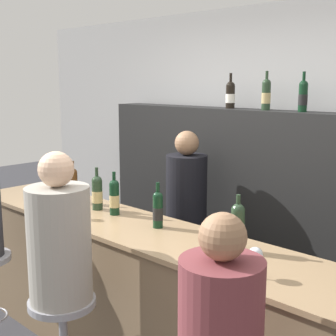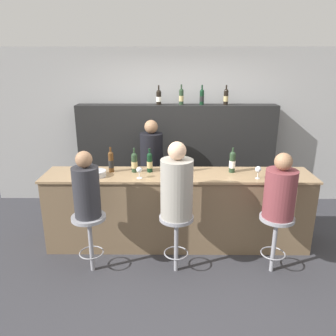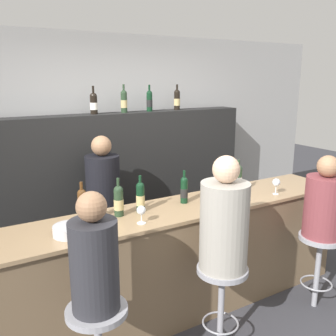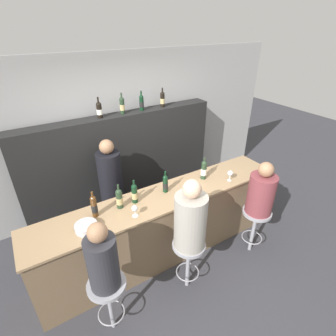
{
  "view_description": "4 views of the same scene",
  "coord_description": "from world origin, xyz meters",
  "px_view_note": "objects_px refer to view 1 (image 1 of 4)",
  "views": [
    {
      "loc": [
        2.14,
        -1.72,
        1.96
      ],
      "look_at": [
        0.2,
        0.33,
        1.43
      ],
      "focal_mm": 50.0,
      "sensor_mm": 36.0,
      "label": 1
    },
    {
      "loc": [
        -0.1,
        -3.67,
        2.38
      ],
      "look_at": [
        -0.13,
        0.18,
        1.12
      ],
      "focal_mm": 35.0,
      "sensor_mm": 36.0,
      "label": 2
    },
    {
      "loc": [
        -1.7,
        -2.31,
        2.11
      ],
      "look_at": [
        -0.15,
        0.28,
        1.38
      ],
      "focal_mm": 40.0,
      "sensor_mm": 36.0,
      "label": 3
    },
    {
      "loc": [
        -1.4,
        -2.07,
        2.96
      ],
      "look_at": [
        0.1,
        0.34,
        1.36
      ],
      "focal_mm": 28.0,
      "sensor_mm": 36.0,
      "label": 4
    }
  ],
  "objects_px": {
    "wine_bottle_counter_2": "(114,197)",
    "bar_stool_middle": "(63,324)",
    "wine_glass_1": "(255,256)",
    "guest_seated_right": "(221,317)",
    "wine_bottle_backbar_2": "(303,96)",
    "wine_bottle_counter_0": "(73,185)",
    "wine_bottle_counter_4": "(238,227)",
    "wine_bottle_counter_3": "(158,209)",
    "wine_bottle_backbar_1": "(266,94)",
    "metal_bowl": "(44,198)",
    "guest_seated_middle": "(59,238)",
    "bartender": "(186,228)",
    "wine_glass_0": "(77,204)",
    "wine_bottle_counter_1": "(97,192)",
    "wine_bottle_backbar_0": "(230,95)"
  },
  "relations": [
    {
      "from": "guest_seated_middle",
      "to": "bartender",
      "type": "bearing_deg",
      "value": 103.51
    },
    {
      "from": "wine_bottle_counter_2",
      "to": "wine_bottle_counter_4",
      "type": "distance_m",
      "value": 1.07
    },
    {
      "from": "wine_glass_0",
      "to": "bartender",
      "type": "xyz_separation_m",
      "value": [
        0.09,
        1.05,
        -0.4
      ]
    },
    {
      "from": "guest_seated_right",
      "to": "wine_bottle_counter_2",
      "type": "bearing_deg",
      "value": 154.96
    },
    {
      "from": "wine_bottle_counter_1",
      "to": "bar_stool_middle",
      "type": "relative_size",
      "value": 0.45
    },
    {
      "from": "guest_seated_middle",
      "to": "wine_bottle_counter_4",
      "type": "bearing_deg",
      "value": 43.4
    },
    {
      "from": "wine_glass_0",
      "to": "guest_seated_right",
      "type": "height_order",
      "value": "guest_seated_right"
    },
    {
      "from": "wine_bottle_counter_3",
      "to": "metal_bowl",
      "type": "bearing_deg",
      "value": -171.05
    },
    {
      "from": "wine_bottle_counter_3",
      "to": "wine_bottle_counter_4",
      "type": "xyz_separation_m",
      "value": [
        0.63,
        -0.0,
        0.02
      ]
    },
    {
      "from": "wine_bottle_backbar_2",
      "to": "guest_seated_right",
      "type": "height_order",
      "value": "wine_bottle_backbar_2"
    },
    {
      "from": "metal_bowl",
      "to": "guest_seated_middle",
      "type": "height_order",
      "value": "guest_seated_middle"
    },
    {
      "from": "wine_bottle_counter_2",
      "to": "bar_stool_middle",
      "type": "bearing_deg",
      "value": -63.88
    },
    {
      "from": "guest_seated_middle",
      "to": "wine_glass_0",
      "type": "bearing_deg",
      "value": 135.2
    },
    {
      "from": "wine_bottle_counter_1",
      "to": "wine_bottle_backbar_0",
      "type": "xyz_separation_m",
      "value": [
        0.28,
        1.26,
        0.7
      ]
    },
    {
      "from": "wine_bottle_backbar_1",
      "to": "wine_bottle_counter_1",
      "type": "bearing_deg",
      "value": -116.8
    },
    {
      "from": "wine_bottle_counter_2",
      "to": "guest_seated_right",
      "type": "xyz_separation_m",
      "value": [
        1.47,
        -0.69,
        -0.11
      ]
    },
    {
      "from": "wine_bottle_counter_4",
      "to": "bar_stool_middle",
      "type": "height_order",
      "value": "wine_bottle_counter_4"
    },
    {
      "from": "wine_bottle_counter_2",
      "to": "wine_bottle_backbar_2",
      "type": "relative_size",
      "value": 1.02
    },
    {
      "from": "wine_bottle_counter_2",
      "to": "wine_bottle_counter_4",
      "type": "bearing_deg",
      "value": -0.0
    },
    {
      "from": "wine_bottle_counter_0",
      "to": "wine_bottle_counter_1",
      "type": "distance_m",
      "value": 0.3
    },
    {
      "from": "wine_bottle_counter_4",
      "to": "wine_glass_1",
      "type": "relative_size",
      "value": 2.1
    },
    {
      "from": "wine_bottle_counter_4",
      "to": "wine_bottle_counter_1",
      "type": "bearing_deg",
      "value": 180.0
    },
    {
      "from": "wine_bottle_counter_4",
      "to": "wine_bottle_backbar_0",
      "type": "relative_size",
      "value": 1.08
    },
    {
      "from": "wine_bottle_counter_0",
      "to": "wine_bottle_counter_3",
      "type": "distance_m",
      "value": 0.94
    },
    {
      "from": "wine_bottle_backbar_1",
      "to": "guest_seated_right",
      "type": "bearing_deg",
      "value": -61.99
    },
    {
      "from": "wine_bottle_counter_2",
      "to": "bar_stool_middle",
      "type": "relative_size",
      "value": 0.44
    },
    {
      "from": "wine_bottle_counter_0",
      "to": "bartender",
      "type": "distance_m",
      "value": 1.04
    },
    {
      "from": "wine_bottle_backbar_2",
      "to": "wine_glass_1",
      "type": "distance_m",
      "value": 1.76
    },
    {
      "from": "bar_stool_middle",
      "to": "bartender",
      "type": "xyz_separation_m",
      "value": [
        -0.36,
        1.5,
        0.15
      ]
    },
    {
      "from": "guest_seated_middle",
      "to": "guest_seated_right",
      "type": "relative_size",
      "value": 1.16
    },
    {
      "from": "wine_bottle_backbar_2",
      "to": "metal_bowl",
      "type": "relative_size",
      "value": 1.29
    },
    {
      "from": "wine_bottle_counter_1",
      "to": "wine_glass_0",
      "type": "bearing_deg",
      "value": -70.92
    },
    {
      "from": "guest_seated_right",
      "to": "metal_bowl",
      "type": "bearing_deg",
      "value": 166.36
    },
    {
      "from": "wine_glass_1",
      "to": "metal_bowl",
      "type": "distance_m",
      "value": 2.0
    },
    {
      "from": "wine_bottle_counter_4",
      "to": "wine_bottle_counter_3",
      "type": "bearing_deg",
      "value": 180.0
    },
    {
      "from": "wine_glass_1",
      "to": "bar_stool_middle",
      "type": "xyz_separation_m",
      "value": [
        -1.0,
        -0.45,
        -0.56
      ]
    },
    {
      "from": "wine_glass_1",
      "to": "bar_stool_middle",
      "type": "bearing_deg",
      "value": -155.9
    },
    {
      "from": "guest_seated_middle",
      "to": "bartender",
      "type": "height_order",
      "value": "guest_seated_middle"
    },
    {
      "from": "wine_bottle_counter_1",
      "to": "wine_bottle_counter_2",
      "type": "distance_m",
      "value": 0.2
    },
    {
      "from": "wine_bottle_counter_3",
      "to": "wine_bottle_backbar_1",
      "type": "relative_size",
      "value": 0.96
    },
    {
      "from": "wine_bottle_backbar_0",
      "to": "wine_glass_0",
      "type": "distance_m",
      "value": 1.68
    },
    {
      "from": "guest_seated_right",
      "to": "wine_bottle_counter_0",
      "type": "bearing_deg",
      "value": 160.75
    },
    {
      "from": "wine_bottle_counter_3",
      "to": "wine_bottle_counter_4",
      "type": "distance_m",
      "value": 0.63
    },
    {
      "from": "wine_glass_1",
      "to": "guest_seated_right",
      "type": "relative_size",
      "value": 0.21
    },
    {
      "from": "wine_bottle_counter_0",
      "to": "wine_bottle_counter_4",
      "type": "distance_m",
      "value": 1.57
    },
    {
      "from": "bar_stool_middle",
      "to": "guest_seated_middle",
      "type": "height_order",
      "value": "guest_seated_middle"
    },
    {
      "from": "wine_bottle_counter_4",
      "to": "guest_seated_right",
      "type": "distance_m",
      "value": 0.81
    },
    {
      "from": "wine_bottle_counter_3",
      "to": "wine_bottle_backbar_2",
      "type": "xyz_separation_m",
      "value": [
        0.33,
        1.26,
        0.71
      ]
    },
    {
      "from": "wine_glass_0",
      "to": "guest_seated_right",
      "type": "relative_size",
      "value": 0.19
    },
    {
      "from": "wine_bottle_backbar_1",
      "to": "wine_glass_0",
      "type": "xyz_separation_m",
      "value": [
        -0.55,
        -1.5,
        -0.74
      ]
    }
  ]
}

